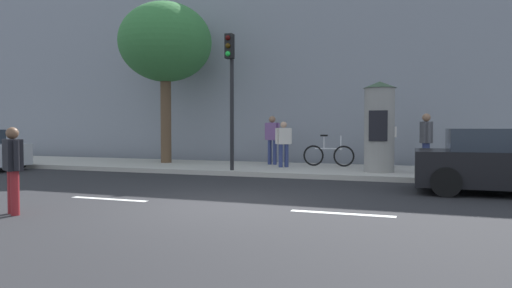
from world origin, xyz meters
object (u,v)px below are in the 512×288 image
Objects in this scene: poster_column at (379,126)px; pedestrian_in_red_top at (13,164)px; pedestrian_in_light_jacket at (426,138)px; bicycle_upright at (475,160)px; street_tree at (165,43)px; traffic_light at (230,79)px; pedestrian_with_bag at (284,141)px; bicycle_leaning at (328,155)px; pedestrian_with_backpack at (388,135)px; pedestrian_in_dark_shirt at (273,136)px.

poster_column reaches higher than pedestrian_in_red_top.
pedestrian_in_light_jacket is 1.54m from bicycle_upright.
street_tree is at bearing 172.36° from poster_column.
pedestrian_with_bag is at bearing 54.38° from traffic_light.
street_tree is at bearing -176.19° from bicycle_leaning.
poster_column reaches higher than bicycle_upright.
pedestrian_with_backpack reaches higher than pedestrian_in_dark_shirt.
pedestrian_in_red_top is (-1.03, -7.16, -2.12)m from traffic_light.
pedestrian_with_bag is at bearing 172.70° from pedestrian_in_light_jacket.
pedestrian_in_red_top is at bearing -104.27° from pedestrian_with_bag.
pedestrian_in_red_top reaches higher than bicycle_leaning.
street_tree is at bearing 173.74° from pedestrian_in_light_jacket.
poster_column is 4.17m from pedestrian_in_dark_shirt.
street_tree reaches higher than pedestrian_in_light_jacket.
pedestrian_in_red_top is 0.85× the size of pedestrian_in_dark_shirt.
street_tree is 4.05× the size of pedestrian_in_red_top.
bicycle_upright is (2.67, 0.45, -0.99)m from poster_column.
pedestrian_with_bag is 0.89× the size of bicycle_upright.
bicycle_upright is (7.05, 1.53, -2.44)m from traffic_light.
pedestrian_with_backpack is at bearing 150.04° from bicycle_upright.
bicycle_upright is (1.35, 0.40, -0.64)m from pedestrian_in_light_jacket.
pedestrian_with_backpack reaches higher than bicycle_upright.
traffic_light is at bearing -166.15° from poster_column.
pedestrian_with_bag is at bearing 168.84° from poster_column.
bicycle_leaning is (-1.95, -0.42, -0.68)m from pedestrian_with_backpack.
pedestrian_with_backpack reaches higher than pedestrian_with_bag.
bicycle_leaning is at bearing 44.66° from traffic_light.
traffic_light is 2.42× the size of bicycle_upright.
pedestrian_with_backpack is at bearing 122.40° from pedestrian_in_light_jacket.
pedestrian_in_light_jacket is at bearing -16.37° from pedestrian_in_dark_shirt.
street_tree is 10.37m from pedestrian_in_red_top.
poster_column is 1.82× the size of pedestrian_in_red_top.
pedestrian_with_bag is at bearing -5.28° from street_tree.
traffic_light reaches higher than bicycle_upright.
pedestrian_with_bag reaches higher than pedestrian_in_red_top.
street_tree is (-3.55, 2.15, 1.69)m from traffic_light.
pedestrian_in_light_jacket is at bearing -7.30° from pedestrian_with_bag.
bicycle_leaning is at bearing -2.65° from pedestrian_in_dark_shirt.
pedestrian_with_bag is (0.69, -0.94, -0.16)m from pedestrian_in_dark_shirt.
traffic_light is 1.55× the size of poster_column.
pedestrian_with_bag is at bearing 75.73° from pedestrian_in_red_top.
pedestrian_with_bag is (1.22, 1.71, -1.94)m from traffic_light.
pedestrian_with_backpack is 3.56m from pedestrian_with_bag.
pedestrian_with_bag is (4.77, -0.44, -3.63)m from street_tree.
poster_column is 0.45× the size of street_tree.
bicycle_upright is (10.61, -0.62, -4.13)m from street_tree.
bicycle_leaning is at bearing 155.48° from pedestrian_in_light_jacket.
traffic_light is 7.62m from bicycle_upright.
pedestrian_in_dark_shirt is at bearing 163.63° from pedestrian_in_light_jacket.
street_tree is at bearing 148.84° from traffic_light.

